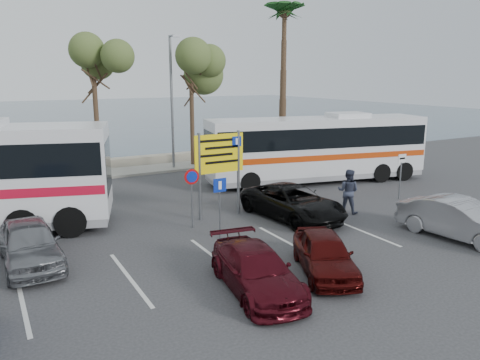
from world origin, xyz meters
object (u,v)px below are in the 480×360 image
direction_sign (219,160)px  car_silver_a (30,243)px  coach_bus_right (317,150)px  pedestrian_near (50,205)px  car_maroon (256,270)px  car_red (325,254)px  suv_black (293,202)px  street_lamp_right (172,96)px  car_silver_b (460,219)px  pedestrian_far (348,191)px

direction_sign → car_silver_a: bearing=-167.3°
coach_bus_right → pedestrian_near: bearing=-173.9°
car_maroon → car_red: bearing=8.7°
car_silver_a → suv_black: bearing=-1.2°
coach_bus_right → pedestrian_near: size_ratio=6.51×
coach_bus_right → car_maroon: (-9.95, -10.00, -1.16)m
car_silver_a → pedestrian_near: size_ratio=2.18×
street_lamp_right → car_maroon: bearing=-104.0°
street_lamp_right → car_silver_b: (4.38, -17.02, -3.87)m
coach_bus_right → car_red: 12.58m
car_silver_a → pedestrian_far: size_ratio=2.17×
car_silver_b → pedestrian_far: pedestrian_far is taller
street_lamp_right → car_silver_b: bearing=-75.6°
pedestrian_near → pedestrian_far: 12.17m
car_silver_b → car_red: bearing=172.8°
coach_bus_right → car_silver_b: coach_bus_right is taller
pedestrian_near → car_maroon: bearing=84.0°
coach_bus_right → car_maroon: size_ratio=3.01×
car_maroon → street_lamp_right: bearing=84.7°
car_silver_b → pedestrian_far: (-1.29, 4.50, 0.23)m
car_maroon → suv_black: suv_black is taller
suv_black → direction_sign: bearing=140.7°
car_silver_a → car_maroon: 7.25m
car_silver_a → car_red: car_silver_a is taller
car_maroon → pedestrian_near: bearing=124.8°
pedestrian_far → direction_sign: bearing=33.3°
car_red → pedestrian_near: size_ratio=1.90×
coach_bus_right → suv_black: coach_bus_right is taller
direction_sign → car_silver_b: (6.37, -6.70, -1.70)m
street_lamp_right → coach_bus_right: street_lamp_right is taller
car_red → pedestrian_far: size_ratio=1.89×
car_maroon → suv_black: bearing=54.9°
coach_bus_right → car_silver_b: bearing=-97.5°
car_red → direction_sign: bearing=116.0°
coach_bus_right → car_maroon: coach_bus_right is taller
coach_bus_right → pedestrian_far: (-2.61, -5.50, -0.80)m
pedestrian_near → direction_sign: bearing=132.3°
car_maroon → car_silver_b: 8.64m
direction_sign → coach_bus_right: bearing=23.2°
street_lamp_right → pedestrian_near: bearing=-134.6°
coach_bus_right → car_maroon: bearing=-134.9°
direction_sign → street_lamp_right: bearing=79.1°
coach_bus_right → car_silver_b: 10.14m
direction_sign → car_silver_a: size_ratio=0.86×
car_silver_b → car_maroon: bearing=172.8°
street_lamp_right → direction_sign: bearing=-100.9°
car_red → suv_black: (2.40, 5.00, 0.07)m
street_lamp_right → car_silver_b: size_ratio=1.81×
suv_black → car_silver_b: bearing=-58.1°
pedestrian_far → pedestrian_near: bearing=37.5°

